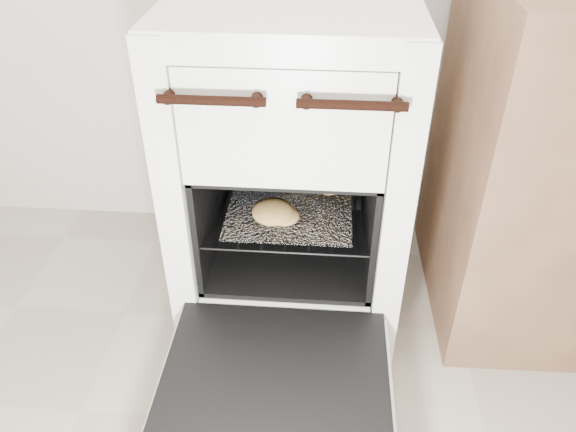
{
  "coord_description": "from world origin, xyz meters",
  "views": [
    {
      "loc": [
        -0.08,
        -0.13,
        1.21
      ],
      "look_at": [
        -0.17,
        1.04,
        0.39
      ],
      "focal_mm": 35.0,
      "sensor_mm": 36.0,
      "label": 1
    }
  ],
  "objects": [
    {
      "name": "stove",
      "position": [
        -0.17,
        1.18,
        0.43
      ],
      "size": [
        0.58,
        0.64,
        0.89
      ],
      "color": "silver",
      "rests_on": "ground"
    },
    {
      "name": "oven_door",
      "position": [
        -0.17,
        0.69,
        0.19
      ],
      "size": [
        0.52,
        0.41,
        0.04
      ],
      "color": "black",
      "rests_on": "stove"
    },
    {
      "name": "oven_rack",
      "position": [
        -0.17,
        1.11,
        0.36
      ],
      "size": [
        0.42,
        0.41,
        0.01
      ],
      "color": "black",
      "rests_on": "stove"
    },
    {
      "name": "foil_sheet",
      "position": [
        -0.17,
        1.09,
        0.37
      ],
      "size": [
        0.33,
        0.29,
        0.01
      ],
      "primitive_type": "cube",
      "color": "white",
      "rests_on": "oven_rack"
    },
    {
      "name": "baked_rolls",
      "position": [
        -0.17,
        1.08,
        0.39
      ],
      "size": [
        0.26,
        0.27,
        0.05
      ],
      "color": "#D7AC56",
      "rests_on": "foil_sheet"
    }
  ]
}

